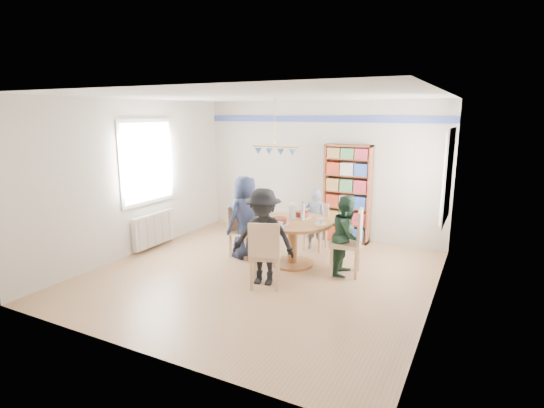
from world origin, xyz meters
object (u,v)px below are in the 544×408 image
Objects in this scene: person_near at (263,237)px; bookshelf at (347,195)px; chair_far at (317,224)px; person_right at (347,235)px; chair_right at (351,239)px; chair_near at (265,252)px; radiator at (154,229)px; dining_table at (293,232)px; person_left at (245,217)px; chair_left at (239,228)px; person_far at (315,219)px.

bookshelf reaches higher than person_near.
person_right is at bearing -48.54° from chair_far.
chair_right is 1.42m from chair_near.
chair_near is 0.53× the size of bookshelf.
person_right is (3.58, 0.36, 0.27)m from radiator.
chair_near is at bearing -96.71° from bookshelf.
person_near is at bearing -99.30° from bookshelf.
chair_near is (0.02, -2.08, 0.08)m from chair_far.
person_right is 1.35m from person_near.
chair_right is 1.23× the size of chair_far.
chair_near is (0.06, -1.07, -0.01)m from dining_table.
person_left is 0.75× the size of bookshelf.
chair_left is 2.01m from chair_right.
person_left is 2.14m from bookshelf.
chair_right is 0.55× the size of bookshelf.
bookshelf is (0.38, 1.69, 0.37)m from dining_table.
radiator is 2.99m from person_far.
person_near is at bearing -92.96° from dining_table.
chair_near is 0.88× the size of person_far.
person_near is (2.62, -0.57, 0.36)m from radiator.
bookshelf is (0.32, 2.76, 0.38)m from chair_near.
radiator is at bearing 156.36° from person_near.
chair_left is 1.52m from chair_near.
person_right is at bearing -72.36° from bookshelf.
radiator is 1.69m from chair_left.
chair_far is at bearing 153.17° from person_left.
chair_left is (1.65, 0.35, 0.14)m from radiator.
radiator is at bearing 16.35° from person_far.
person_far is (-0.04, 2.02, 0.02)m from chair_near.
person_right is 1.79m from bookshelf.
radiator is 0.53× the size of bookshelf.
chair_near reaches higher than radiator.
person_far is at bearing 152.37° from person_left.
person_near reaches higher than dining_table.
dining_table is at bearing 106.60° from person_left.
person_left reaches higher than dining_table.
chair_right is 0.84× the size of person_right.
person_left is at bearing 10.80° from radiator.
person_left is (-1.88, -0.01, 0.14)m from chair_right.
bookshelf reaches higher than chair_right.
person_near is (-0.09, -1.93, 0.25)m from chair_far.
radiator is at bearing 165.15° from chair_near.
person_left is 1.00× the size of person_near.
bookshelf reaches higher than chair_left.
radiator is 3.68m from chair_right.
person_right is at bearing 33.00° from person_near.
chair_left is at bearing 86.83° from person_right.
person_left is at bearing 131.78° from chair_near.
chair_right is (2.01, 0.01, 0.08)m from chair_left.
chair_far is at bearing 87.76° from dining_table.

